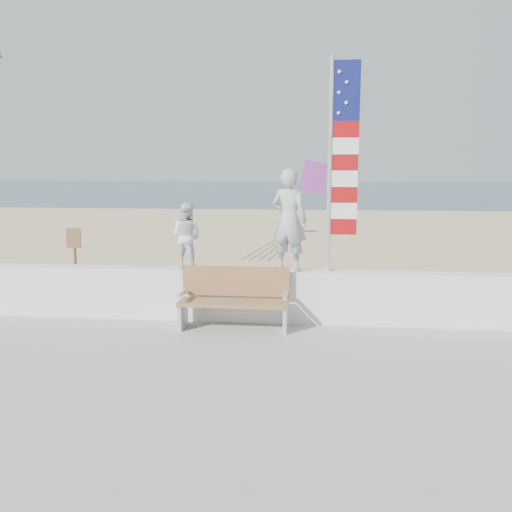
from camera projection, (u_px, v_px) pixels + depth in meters
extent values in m
plane|color=#2B4656|center=(228.00, 372.00, 7.52)|extent=(220.00, 220.00, 0.00)
cube|color=#C7B584|center=(274.00, 261.00, 16.35)|extent=(90.00, 40.00, 0.08)
cube|color=white|center=(246.00, 295.00, 9.38)|extent=(30.00, 0.35, 0.90)
imported|color=#A7A8AD|center=(289.00, 220.00, 9.09)|extent=(0.73, 0.61, 1.72)
imported|color=silver|center=(187.00, 236.00, 9.32)|extent=(0.67, 0.59, 1.14)
cube|color=olive|center=(234.00, 303.00, 8.86)|extent=(1.80, 0.50, 0.06)
cube|color=#986642|center=(236.00, 281.00, 9.07)|extent=(1.80, 0.05, 0.50)
cube|color=silver|center=(183.00, 316.00, 8.98)|extent=(0.06, 0.50, 0.40)
cube|color=silver|center=(182.00, 293.00, 8.87)|extent=(0.06, 0.45, 0.05)
cube|color=silver|center=(285.00, 319.00, 8.81)|extent=(0.06, 0.50, 0.40)
cube|color=silver|center=(285.00, 295.00, 8.69)|extent=(0.06, 0.45, 0.05)
cylinder|color=white|center=(330.00, 166.00, 8.88)|extent=(0.08, 0.08, 3.50)
cube|color=#0F1451|center=(347.00, 91.00, 8.67)|extent=(0.44, 0.02, 0.95)
cube|color=#9E0A0C|center=(343.00, 227.00, 9.02)|extent=(0.44, 0.02, 0.26)
cube|color=white|center=(343.00, 211.00, 8.98)|extent=(0.44, 0.02, 0.26)
cube|color=#9E0A0C|center=(344.00, 195.00, 8.93)|extent=(0.44, 0.02, 0.26)
cube|color=white|center=(344.00, 179.00, 8.89)|extent=(0.44, 0.02, 0.26)
cube|color=#9E0A0C|center=(345.00, 162.00, 8.85)|extent=(0.44, 0.02, 0.26)
cube|color=white|center=(345.00, 146.00, 8.81)|extent=(0.44, 0.02, 0.26)
cube|color=#9E0A0C|center=(346.00, 129.00, 8.76)|extent=(0.44, 0.02, 0.26)
sphere|color=white|center=(339.00, 113.00, 8.72)|extent=(0.06, 0.06, 0.06)
sphere|color=white|center=(346.00, 103.00, 8.68)|extent=(0.06, 0.06, 0.06)
sphere|color=white|center=(339.00, 92.00, 8.67)|extent=(0.06, 0.06, 0.06)
sphere|color=white|center=(347.00, 82.00, 8.63)|extent=(0.06, 0.06, 0.06)
sphere|color=white|center=(340.00, 72.00, 8.62)|extent=(0.06, 0.06, 0.06)
cube|color=red|center=(329.00, 180.00, 10.15)|extent=(1.13, 0.34, 0.77)
cube|color=#FCF21A|center=(337.00, 183.00, 10.15)|extent=(0.40, 0.29, 0.28)
cylinder|color=brown|center=(76.00, 268.00, 11.67)|extent=(0.07, 0.07, 1.20)
cube|color=brown|center=(74.00, 238.00, 11.55)|extent=(0.32, 0.03, 0.42)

